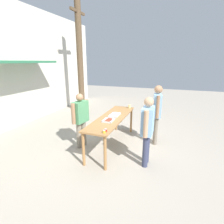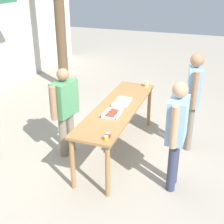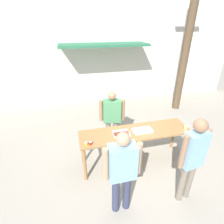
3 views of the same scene
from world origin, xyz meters
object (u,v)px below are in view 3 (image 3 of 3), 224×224
object	(u,v)px
beer_cup	(186,128)
person_customer_holding_hotdog	(122,168)
food_tray_sausages	(121,134)
condiment_jar_ketchup	(91,143)
utility_pole	(188,40)
person_customer_with_cup	(193,155)
person_server_behind_table	(112,115)
food_tray_buns	(143,130)
condiment_jar_mustard	(86,144)

from	to	relation	value
beer_cup	person_customer_holding_hotdog	xyz separation A→B (m)	(-1.79, -0.88, 0.04)
food_tray_sausages	condiment_jar_ketchup	bearing A→B (deg)	-163.67
condiment_jar_ketchup	utility_pole	xyz separation A→B (m)	(3.82, 2.77, 1.65)
person_customer_with_cup	beer_cup	bearing A→B (deg)	-128.76
beer_cup	utility_pole	bearing A→B (deg)	59.56
beer_cup	person_customer_with_cup	distance (m)	1.12
food_tray_sausages	condiment_jar_ketchup	world-z (taller)	condiment_jar_ketchup
food_tray_sausages	person_customer_holding_hotdog	world-z (taller)	person_customer_holding_hotdog
beer_cup	person_server_behind_table	size ratio (longest dim) A/B	0.07
person_customer_with_cup	utility_pole	distance (m)	4.56
food_tray_buns	utility_pole	bearing A→B (deg)	44.69
beer_cup	person_server_behind_table	bearing A→B (deg)	144.93
food_tray_buns	person_customer_with_cup	world-z (taller)	person_customer_with_cup
condiment_jar_ketchup	person_customer_with_cup	distance (m)	1.90
person_customer_holding_hotdog	beer_cup	bearing A→B (deg)	-154.11
person_server_behind_table	condiment_jar_mustard	bearing A→B (deg)	-117.20
condiment_jar_ketchup	utility_pole	bearing A→B (deg)	36.01
food_tray_sausages	person_customer_holding_hotdog	distance (m)	1.12
food_tray_sausages	utility_pole	distance (m)	4.36
person_server_behind_table	utility_pole	size ratio (longest dim) A/B	0.31
condiment_jar_mustard	utility_pole	bearing A→B (deg)	35.36
condiment_jar_ketchup	food_tray_sausages	bearing A→B (deg)	16.33
condiment_jar_ketchup	person_customer_with_cup	xyz separation A→B (m)	(1.64, -0.95, 0.15)
person_customer_holding_hotdog	person_customer_with_cup	world-z (taller)	person_customer_with_cup
food_tray_sausages	condiment_jar_ketchup	xyz separation A→B (m)	(-0.70, -0.21, 0.02)
food_tray_buns	person_customer_holding_hotdog	world-z (taller)	person_customer_holding_hotdog
food_tray_buns	condiment_jar_ketchup	distance (m)	1.24
food_tray_buns	utility_pole	distance (m)	4.01
beer_cup	person_customer_holding_hotdog	distance (m)	2.00
condiment_jar_ketchup	beer_cup	world-z (taller)	beer_cup
food_tray_sausages	utility_pole	xyz separation A→B (m)	(3.11, 2.57, 1.67)
person_customer_with_cup	utility_pole	bearing A→B (deg)	-129.22
food_tray_sausages	food_tray_buns	size ratio (longest dim) A/B	0.80
food_tray_sausages	person_server_behind_table	size ratio (longest dim) A/B	0.23
condiment_jar_mustard	condiment_jar_ketchup	world-z (taller)	same
condiment_jar_mustard	beer_cup	distance (m)	2.28
food_tray_buns	utility_pole	xyz separation A→B (m)	(2.60, 2.57, 1.66)
person_server_behind_table	person_customer_with_cup	bearing A→B (deg)	-55.03
food_tray_sausages	utility_pole	size ratio (longest dim) A/B	0.07
person_customer_with_cup	utility_pole	xyz separation A→B (m)	(2.17, 3.72, 1.50)
condiment_jar_mustard	person_server_behind_table	bearing A→B (deg)	52.81
condiment_jar_ketchup	beer_cup	distance (m)	2.19
food_tray_sausages	condiment_jar_mustard	size ratio (longest dim) A/B	5.48
condiment_jar_ketchup	person_server_behind_table	world-z (taller)	person_server_behind_table
condiment_jar_ketchup	person_server_behind_table	size ratio (longest dim) A/B	0.04
condiment_jar_ketchup	person_customer_holding_hotdog	xyz separation A→B (m)	(0.40, -0.87, 0.06)
person_customer_with_cup	utility_pole	size ratio (longest dim) A/B	0.35
beer_cup	condiment_jar_ketchup	bearing A→B (deg)	-179.70
person_customer_with_cup	food_tray_buns	bearing A→B (deg)	-78.91
food_tray_sausages	person_server_behind_table	world-z (taller)	person_server_behind_table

